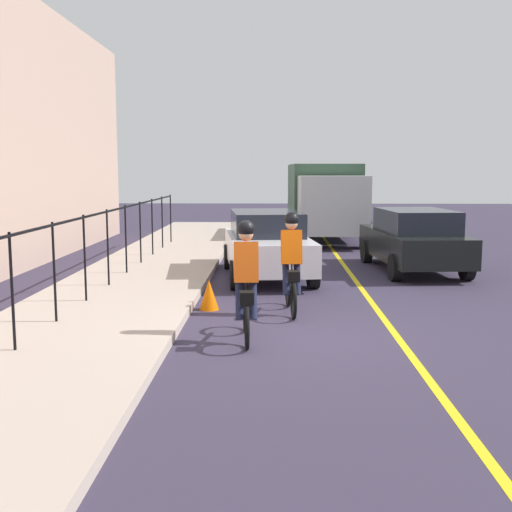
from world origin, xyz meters
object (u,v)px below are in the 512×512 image
cyclist_follow (246,282)px  parked_sedan_rear (267,243)px  cyclist_lead (291,264)px  patrol_sedan (414,239)px  traffic_cone_near (209,295)px  box_truck_background (325,198)px

cyclist_follow → parked_sedan_rear: 5.82m
cyclist_lead → cyclist_follow: (-1.89, 0.73, 0.00)m
cyclist_lead → patrol_sedan: cyclist_lead is taller
parked_sedan_rear → traffic_cone_near: (-3.63, 1.02, -0.54)m
parked_sedan_rear → box_truck_background: box_truck_background is taller
box_truck_background → traffic_cone_near: 12.44m
cyclist_follow → patrol_sedan: cyclist_follow is taller
parked_sedan_rear → box_truck_background: (8.36, -2.03, 0.73)m
cyclist_follow → patrol_sedan: 7.94m
cyclist_follow → parked_sedan_rear: cyclist_follow is taller
cyclist_follow → cyclist_lead: bearing=-25.0°
patrol_sedan → box_truck_background: size_ratio=0.67×
cyclist_lead → traffic_cone_near: 1.66m
patrol_sedan → box_truck_background: bearing=8.5°
patrol_sedan → box_truck_background: 7.53m
patrol_sedan → box_truck_background: box_truck_background is taller
patrol_sedan → traffic_cone_near: bearing=130.1°
parked_sedan_rear → box_truck_background: bearing=159.6°
box_truck_background → parked_sedan_rear: bearing=-15.1°
patrol_sedan → parked_sedan_rear: same height
cyclist_follow → parked_sedan_rear: bearing=-6.3°
traffic_cone_near → cyclist_follow: bearing=-160.4°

